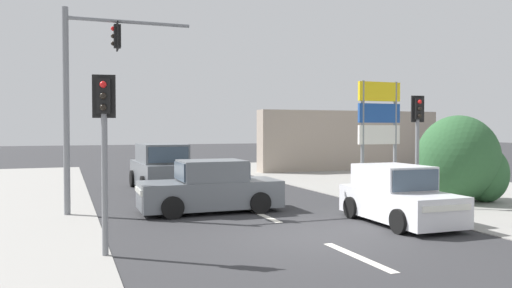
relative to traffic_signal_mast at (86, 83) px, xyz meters
name	(u,v)px	position (x,y,z in m)	size (l,w,h in m)	color
ground_plane	(311,236)	(4.75, -5.03, -3.83)	(140.00, 140.00, 0.00)	#303033
lane_dash_near	(358,257)	(4.75, -7.03, -3.83)	(0.20, 2.40, 0.01)	silver
lane_dash_mid	(263,215)	(4.75, -2.03, -3.83)	(0.20, 2.40, 0.01)	silver
lane_dash_far	(215,194)	(4.75, 2.97, -3.83)	(0.20, 2.40, 0.01)	silver
traffic_signal_mast	(86,83)	(0.00, 0.00, 0.00)	(3.69, 0.44, 6.00)	slate
pedestal_signal_right_kerb	(418,132)	(9.88, -2.43, -1.42)	(0.44, 0.30, 3.56)	slate
pedestal_signal_left_kerb	(104,133)	(0.13, -5.24, -1.42)	(0.44, 0.31, 3.56)	slate
shopping_plaza_sign	(379,118)	(12.36, 3.22, -0.85)	(2.10, 0.16, 4.60)	slate
roadside_bush	(463,161)	(12.13, -1.99, -2.43)	(3.03, 2.60, 2.97)	#2D5B33
shopfront_wall_far	(351,140)	(15.75, 10.97, -2.03)	(12.00, 1.00, 3.60)	#A39384
suv_oncoming_mid	(161,168)	(3.10, 5.17, -2.95)	(2.13, 4.57, 1.90)	slate
sedan_receding_far	(210,189)	(3.51, -0.85, -3.13)	(4.26, 1.93, 1.56)	slate
hatchback_crossing_left	(398,197)	(7.68, -4.37, -3.13)	(1.85, 3.68, 1.53)	silver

